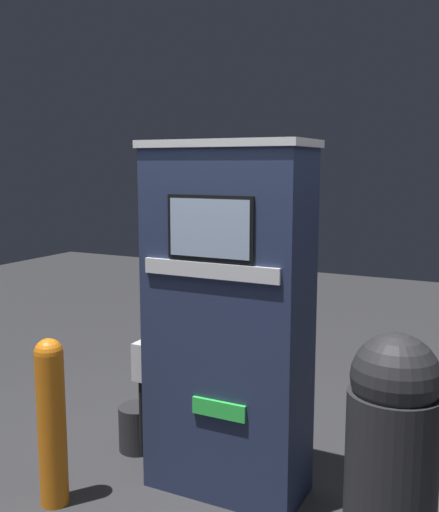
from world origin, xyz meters
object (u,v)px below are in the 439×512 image
object	(u,v)px
gas_pump	(227,321)
safety_bollard	(51,418)
squeegee_bucket	(138,427)
trash_bin	(392,453)

from	to	relation	value
gas_pump	safety_bollard	size ratio (longest dim) A/B	2.11
gas_pump	squeegee_bucket	distance (m)	1.10
gas_pump	trash_bin	size ratio (longest dim) A/B	1.76
squeegee_bucket	safety_bollard	bearing A→B (deg)	-93.55
gas_pump	safety_bollard	world-z (taller)	gas_pump
squeegee_bucket	gas_pump	bearing A→B (deg)	-12.23
safety_bollard	squeegee_bucket	distance (m)	0.79
safety_bollard	gas_pump	bearing A→B (deg)	36.65
safety_bollard	trash_bin	distance (m)	1.73
gas_pump	safety_bollard	bearing A→B (deg)	-143.35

